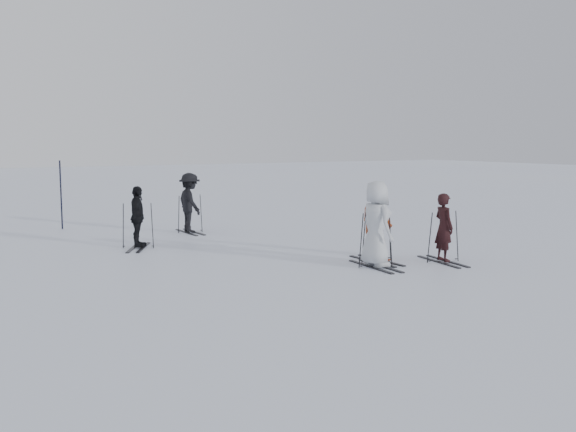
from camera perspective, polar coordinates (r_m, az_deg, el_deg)
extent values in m
plane|color=silver|center=(15.64, 1.85, -4.01)|extent=(120.00, 120.00, 0.00)
imported|color=black|center=(15.81, 13.68, -1.09)|extent=(0.48, 0.65, 1.63)
imported|color=maroon|center=(15.59, 7.92, -0.79)|extent=(0.69, 0.88, 1.79)
imported|color=#B5B9BF|center=(14.89, 7.85, -0.78)|extent=(0.70, 1.01, 1.97)
imported|color=black|center=(17.85, -13.23, -0.15)|extent=(0.81, 1.05, 1.66)
imported|color=black|center=(20.52, -8.72, 1.12)|extent=(0.72, 1.22, 1.87)
cylinder|color=black|center=(22.35, -19.53, 1.78)|extent=(0.06, 0.06, 2.27)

